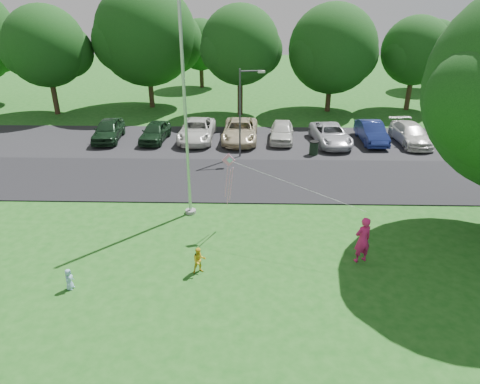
{
  "coord_description": "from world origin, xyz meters",
  "views": [
    {
      "loc": [
        -0.72,
        -12.88,
        9.6
      ],
      "look_at": [
        -1.13,
        4.0,
        1.6
      ],
      "focal_mm": 32.0,
      "sensor_mm": 36.0,
      "label": 1
    }
  ],
  "objects_px": {
    "flagpole": "(186,128)",
    "child_yellow": "(199,260)",
    "woman": "(363,240)",
    "child_blue": "(69,279)",
    "kite": "(232,171)",
    "street_lamp": "(244,106)",
    "trash_can": "(314,148)"
  },
  "relations": [
    {
      "from": "woman",
      "to": "child_blue",
      "type": "bearing_deg",
      "value": -10.53
    },
    {
      "from": "trash_can",
      "to": "child_blue",
      "type": "xyz_separation_m",
      "value": [
        -10.38,
        -13.78,
        -0.07
      ]
    },
    {
      "from": "child_yellow",
      "to": "flagpole",
      "type": "bearing_deg",
      "value": 79.99
    },
    {
      "from": "kite",
      "to": "street_lamp",
      "type": "bearing_deg",
      "value": 86.02
    },
    {
      "from": "flagpole",
      "to": "woman",
      "type": "distance_m",
      "value": 8.69
    },
    {
      "from": "trash_can",
      "to": "child_blue",
      "type": "height_order",
      "value": "trash_can"
    },
    {
      "from": "child_yellow",
      "to": "kite",
      "type": "height_order",
      "value": "kite"
    },
    {
      "from": "flagpole",
      "to": "child_yellow",
      "type": "height_order",
      "value": "flagpole"
    },
    {
      "from": "woman",
      "to": "child_blue",
      "type": "height_order",
      "value": "woman"
    },
    {
      "from": "flagpole",
      "to": "woman",
      "type": "xyz_separation_m",
      "value": [
        7.13,
        -3.8,
        -3.21
      ]
    },
    {
      "from": "woman",
      "to": "child_yellow",
      "type": "xyz_separation_m",
      "value": [
        -6.18,
        -0.9,
        -0.43
      ]
    },
    {
      "from": "street_lamp",
      "to": "kite",
      "type": "xyz_separation_m",
      "value": [
        -0.34,
        -9.07,
        -0.49
      ]
    },
    {
      "from": "street_lamp",
      "to": "woman",
      "type": "bearing_deg",
      "value": -77.52
    },
    {
      "from": "flagpole",
      "to": "child_blue",
      "type": "height_order",
      "value": "flagpole"
    },
    {
      "from": "child_blue",
      "to": "flagpole",
      "type": "bearing_deg",
      "value": -23.44
    },
    {
      "from": "trash_can",
      "to": "kite",
      "type": "relative_size",
      "value": 0.17
    },
    {
      "from": "street_lamp",
      "to": "child_blue",
      "type": "bearing_deg",
      "value": -123.98
    },
    {
      "from": "woman",
      "to": "kite",
      "type": "distance_m",
      "value": 5.89
    },
    {
      "from": "trash_can",
      "to": "child_yellow",
      "type": "relative_size",
      "value": 0.89
    },
    {
      "from": "woman",
      "to": "kite",
      "type": "bearing_deg",
      "value": -45.57
    },
    {
      "from": "child_blue",
      "to": "child_yellow",
      "type": "bearing_deg",
      "value": -68.4
    },
    {
      "from": "flagpole",
      "to": "woman",
      "type": "bearing_deg",
      "value": -28.06
    },
    {
      "from": "flagpole",
      "to": "child_yellow",
      "type": "relative_size",
      "value": 9.52
    },
    {
      "from": "flagpole",
      "to": "kite",
      "type": "xyz_separation_m",
      "value": [
        2.04,
        -1.48,
        -1.38
      ]
    },
    {
      "from": "flagpole",
      "to": "woman",
      "type": "height_order",
      "value": "flagpole"
    },
    {
      "from": "street_lamp",
      "to": "woman",
      "type": "height_order",
      "value": "street_lamp"
    },
    {
      "from": "street_lamp",
      "to": "trash_can",
      "type": "xyz_separation_m",
      "value": [
        4.48,
        0.41,
        -2.81
      ]
    },
    {
      "from": "child_yellow",
      "to": "kite",
      "type": "bearing_deg",
      "value": 49.89
    },
    {
      "from": "woman",
      "to": "flagpole",
      "type": "bearing_deg",
      "value": -49.14
    },
    {
      "from": "woman",
      "to": "kite",
      "type": "height_order",
      "value": "kite"
    },
    {
      "from": "trash_can",
      "to": "child_yellow",
      "type": "height_order",
      "value": "child_yellow"
    },
    {
      "from": "flagpole",
      "to": "street_lamp",
      "type": "relative_size",
      "value": 1.83
    }
  ]
}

